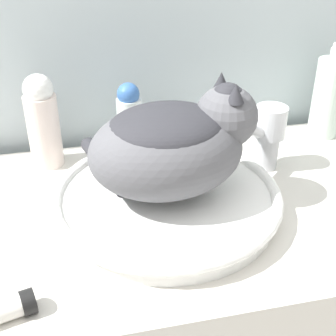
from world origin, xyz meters
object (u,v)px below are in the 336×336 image
at_px(cat, 173,142).
at_px(lotion_bottle_white, 43,121).
at_px(soap_pump_bottle, 328,97).
at_px(deodorant_stick, 129,120).
at_px(faucet, 265,132).

height_order(cat, lotion_bottle_white, cat).
distance_m(lotion_bottle_white, soap_pump_bottle, 0.62).
distance_m(cat, lotion_bottle_white, 0.30).
height_order(lotion_bottle_white, soap_pump_bottle, soap_pump_bottle).
bearing_deg(deodorant_stick, soap_pump_bottle, 0.00).
xyz_separation_m(lotion_bottle_white, deodorant_stick, (0.17, 0.00, -0.02)).
xyz_separation_m(faucet, lotion_bottle_white, (-0.42, 0.12, 0.01)).
distance_m(cat, soap_pump_bottle, 0.46).
xyz_separation_m(deodorant_stick, soap_pump_bottle, (0.45, 0.00, 0.01)).
height_order(faucet, deodorant_stick, deodorant_stick).
height_order(deodorant_stick, soap_pump_bottle, soap_pump_bottle).
bearing_deg(lotion_bottle_white, cat, -44.63).
distance_m(faucet, lotion_bottle_white, 0.44).
relative_size(cat, deodorant_stick, 1.82).
bearing_deg(deodorant_stick, cat, -78.76).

